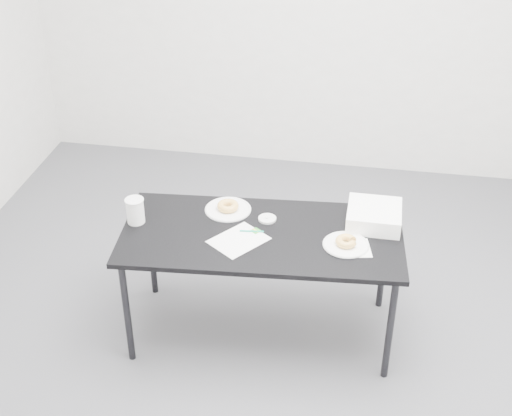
% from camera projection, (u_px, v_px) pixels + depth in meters
% --- Properties ---
extents(floor, '(4.00, 4.00, 0.00)m').
position_uv_depth(floor, '(247.00, 322.00, 4.15)').
color(floor, '#515157').
rests_on(floor, ground).
extents(table, '(1.52, 0.80, 0.67)m').
position_uv_depth(table, '(262.00, 241.00, 3.76)').
color(table, black).
rests_on(table, floor).
extents(scorecard, '(0.33, 0.35, 0.00)m').
position_uv_depth(scorecard, '(239.00, 240.00, 3.68)').
color(scorecard, white).
rests_on(scorecard, table).
extents(logo_patch, '(0.06, 0.06, 0.00)m').
position_uv_depth(logo_patch, '(256.00, 231.00, 3.75)').
color(logo_patch, green).
rests_on(logo_patch, scorecard).
extents(pen, '(0.13, 0.02, 0.01)m').
position_uv_depth(pen, '(252.00, 231.00, 3.74)').
color(pen, '#0D8F72').
rests_on(pen, scorecard).
extents(napkin, '(0.19, 0.19, 0.00)m').
position_uv_depth(napkin, '(354.00, 248.00, 3.62)').
color(napkin, white).
rests_on(napkin, table).
extents(plate_near, '(0.24, 0.24, 0.01)m').
position_uv_depth(plate_near, '(346.00, 245.00, 3.63)').
color(plate_near, white).
rests_on(plate_near, napkin).
extents(donut_near, '(0.12, 0.12, 0.04)m').
position_uv_depth(donut_near, '(346.00, 241.00, 3.62)').
color(donut_near, gold).
rests_on(donut_near, plate_near).
extents(plate_far, '(0.25, 0.25, 0.01)m').
position_uv_depth(plate_far, '(228.00, 209.00, 3.92)').
color(plate_far, white).
rests_on(plate_far, table).
extents(donut_far, '(0.12, 0.12, 0.04)m').
position_uv_depth(donut_far, '(228.00, 206.00, 3.91)').
color(donut_far, gold).
rests_on(donut_far, plate_far).
extents(coffee_cup, '(0.09, 0.09, 0.14)m').
position_uv_depth(coffee_cup, '(135.00, 211.00, 3.79)').
color(coffee_cup, white).
rests_on(coffee_cup, table).
extents(cup_lid, '(0.10, 0.10, 0.01)m').
position_uv_depth(cup_lid, '(267.00, 219.00, 3.84)').
color(cup_lid, silver).
rests_on(cup_lid, table).
extents(bakery_box, '(0.28, 0.28, 0.09)m').
position_uv_depth(bakery_box, '(374.00, 216.00, 3.79)').
color(bakery_box, white).
rests_on(bakery_box, table).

